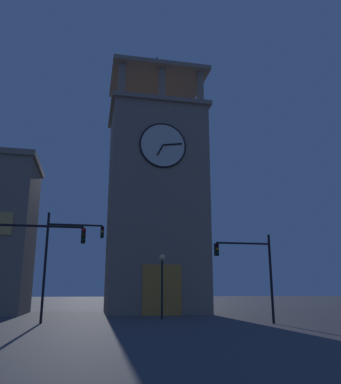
{
  "coord_description": "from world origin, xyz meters",
  "views": [
    {
      "loc": [
        3.6,
        33.3,
        1.94
      ],
      "look_at": [
        -3.71,
        -2.03,
        11.04
      ],
      "focal_mm": 36.59,
      "sensor_mm": 36.0,
      "label": 1
    }
  ],
  "objects_px": {
    "clocktower": "(156,202)",
    "traffic_signal_far": "(21,252)",
    "street_lamp": "(162,273)",
    "traffic_signal_mid": "(252,264)",
    "traffic_signal_near": "(63,251)"
  },
  "relations": [
    {
      "from": "clocktower",
      "to": "street_lamp",
      "type": "bearing_deg",
      "value": 84.48
    },
    {
      "from": "clocktower",
      "to": "traffic_signal_near",
      "type": "relative_size",
      "value": 3.71
    },
    {
      "from": "traffic_signal_near",
      "to": "traffic_signal_far",
      "type": "distance_m",
      "value": 6.29
    },
    {
      "from": "clocktower",
      "to": "traffic_signal_far",
      "type": "relative_size",
      "value": 4.62
    },
    {
      "from": "traffic_signal_near",
      "to": "traffic_signal_mid",
      "type": "bearing_deg",
      "value": 165.32
    },
    {
      "from": "traffic_signal_near",
      "to": "street_lamp",
      "type": "distance_m",
      "value": 7.25
    },
    {
      "from": "clocktower",
      "to": "traffic_signal_mid",
      "type": "distance_m",
      "value": 14.5
    },
    {
      "from": "traffic_signal_mid",
      "to": "street_lamp",
      "type": "xyz_separation_m",
      "value": [
        4.69,
        -5.14,
        -0.35
      ]
    },
    {
      "from": "traffic_signal_mid",
      "to": "traffic_signal_far",
      "type": "height_order",
      "value": "traffic_signal_far"
    },
    {
      "from": "traffic_signal_mid",
      "to": "street_lamp",
      "type": "height_order",
      "value": "traffic_signal_mid"
    },
    {
      "from": "traffic_signal_far",
      "to": "traffic_signal_near",
      "type": "bearing_deg",
      "value": -104.61
    },
    {
      "from": "clocktower",
      "to": "traffic_signal_far",
      "type": "xyz_separation_m",
      "value": [
        9.1,
        15.39,
        -6.24
      ]
    },
    {
      "from": "traffic_signal_near",
      "to": "street_lamp",
      "type": "relative_size",
      "value": 1.53
    },
    {
      "from": "clocktower",
      "to": "street_lamp",
      "type": "relative_size",
      "value": 5.67
    },
    {
      "from": "street_lamp",
      "to": "traffic_signal_near",
      "type": "bearing_deg",
      "value": 17.29
    }
  ]
}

